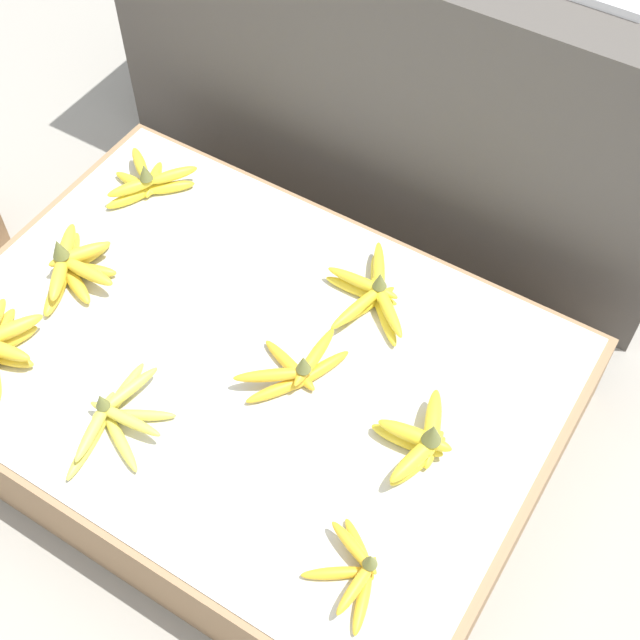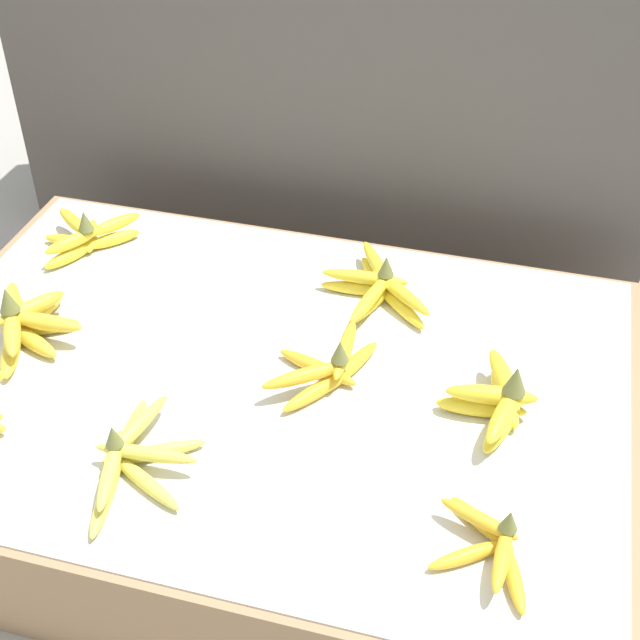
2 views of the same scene
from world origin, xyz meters
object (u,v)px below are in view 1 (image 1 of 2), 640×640
object	(u,v)px
banana_bunch_front_right	(355,570)
banana_bunch_back_left	(147,181)
banana_bunch_front_midleft	(115,418)
banana_bunch_middle_left	(73,266)
banana_bunch_middle_right	(421,441)
banana_bunch_middle_midright	(296,371)
banana_bunch_back_midright	(372,295)

from	to	relation	value
banana_bunch_front_right	banana_bunch_back_left	distance (m)	1.06
banana_bunch_front_midleft	banana_bunch_middle_left	distance (m)	0.40
banana_bunch_front_right	banana_bunch_middle_right	bearing A→B (deg)	93.98
banana_bunch_front_midleft	banana_bunch_middle_midright	size ratio (longest dim) A/B	1.22
banana_bunch_front_right	banana_bunch_middle_midright	size ratio (longest dim) A/B	0.79
banana_bunch_front_midleft	banana_bunch_middle_right	bearing A→B (deg)	26.17
banana_bunch_back_left	banana_bunch_back_midright	world-z (taller)	banana_bunch_back_left
banana_bunch_middle_left	banana_bunch_back_left	size ratio (longest dim) A/B	1.16
banana_bunch_front_midleft	banana_bunch_middle_right	distance (m)	0.59
banana_bunch_middle_left	banana_bunch_middle_right	bearing A→B (deg)	1.09
banana_bunch_middle_right	banana_bunch_back_midright	distance (m)	0.37
banana_bunch_middle_midright	banana_bunch_back_left	xyz separation A→B (m)	(-0.59, 0.26, 0.00)
banana_bunch_middle_right	banana_bunch_middle_left	bearing A→B (deg)	-178.91
banana_bunch_back_left	banana_bunch_middle_right	bearing A→B (deg)	-17.59
banana_bunch_front_right	banana_bunch_back_left	xyz separation A→B (m)	(-0.90, 0.56, 0.01)
banana_bunch_front_right	banana_bunch_back_midright	xyz separation A→B (m)	(-0.28, 0.54, 0.00)
banana_bunch_front_midleft	banana_bunch_middle_right	xyz separation A→B (m)	(0.53, 0.26, 0.01)
banana_bunch_middle_midright	banana_bunch_back_left	size ratio (longest dim) A/B	1.11
banana_bunch_middle_left	banana_bunch_front_right	bearing A→B (deg)	-16.71
banana_bunch_middle_right	banana_bunch_front_right	bearing A→B (deg)	-86.02
banana_bunch_front_midleft	banana_bunch_middle_left	xyz separation A→B (m)	(-0.32, 0.24, 0.01)
banana_bunch_back_left	banana_bunch_back_midright	distance (m)	0.62
banana_bunch_front_midleft	banana_bunch_front_right	world-z (taller)	banana_bunch_front_midleft
banana_bunch_middle_midright	banana_bunch_back_midright	size ratio (longest dim) A/B	0.88
banana_bunch_front_midleft	banana_bunch_back_left	world-z (taller)	banana_bunch_back_left
banana_bunch_back_midright	banana_bunch_front_right	bearing A→B (deg)	-62.92
banana_bunch_middle_midright	banana_bunch_back_midright	world-z (taller)	same
banana_bunch_middle_right	banana_bunch_middle_midright	bearing A→B (deg)	177.04
banana_bunch_back_left	banana_bunch_back_midright	bearing A→B (deg)	-1.41
banana_bunch_front_right	banana_bunch_middle_right	distance (m)	0.28
banana_bunch_middle_midright	banana_bunch_middle_left	bearing A→B (deg)	-176.80
banana_bunch_front_right	banana_bunch_middle_midright	bearing A→B (deg)	136.67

